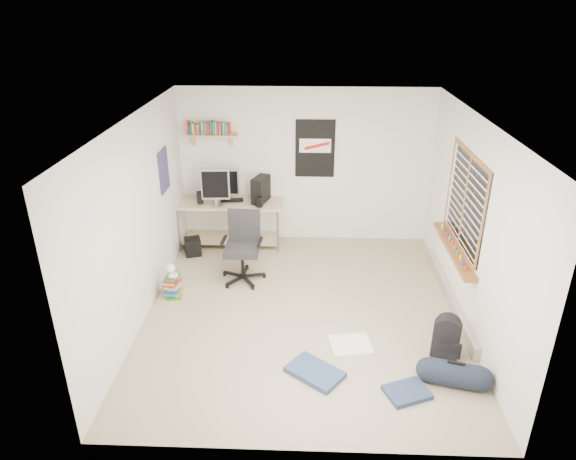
{
  "coord_description": "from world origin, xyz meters",
  "views": [
    {
      "loc": [
        0.03,
        -5.63,
        3.74
      ],
      "look_at": [
        -0.19,
        0.11,
        1.11
      ],
      "focal_mm": 32.0,
      "sensor_mm": 36.0,
      "label": 1
    }
  ],
  "objects_px": {
    "duffel_bag": "(454,374)",
    "desk": "(231,222)",
    "office_chair": "(242,249)",
    "backpack": "(446,340)",
    "book_stack": "(174,287)"
  },
  "relations": [
    {
      "from": "desk",
      "to": "duffel_bag",
      "type": "distance_m",
      "value": 4.35
    },
    {
      "from": "desk",
      "to": "office_chair",
      "type": "distance_m",
      "value": 1.27
    },
    {
      "from": "office_chair",
      "to": "duffel_bag",
      "type": "xyz_separation_m",
      "value": [
        2.47,
        -2.1,
        -0.35
      ]
    },
    {
      "from": "duffel_bag",
      "to": "desk",
      "type": "bearing_deg",
      "value": 144.28
    },
    {
      "from": "office_chair",
      "to": "duffel_bag",
      "type": "relative_size",
      "value": 1.91
    },
    {
      "from": "desk",
      "to": "office_chair",
      "type": "relative_size",
      "value": 1.68
    },
    {
      "from": "desk",
      "to": "office_chair",
      "type": "height_order",
      "value": "office_chair"
    },
    {
      "from": "book_stack",
      "to": "desk",
      "type": "bearing_deg",
      "value": 72.23
    },
    {
      "from": "office_chair",
      "to": "desk",
      "type": "bearing_deg",
      "value": 109.31
    },
    {
      "from": "desk",
      "to": "duffel_bag",
      "type": "height_order",
      "value": "desk"
    },
    {
      "from": "backpack",
      "to": "duffel_bag",
      "type": "relative_size",
      "value": 0.75
    },
    {
      "from": "office_chair",
      "to": "duffel_bag",
      "type": "height_order",
      "value": "office_chair"
    },
    {
      "from": "duffel_bag",
      "to": "backpack",
      "type": "bearing_deg",
      "value": 101.05
    },
    {
      "from": "desk",
      "to": "office_chair",
      "type": "xyz_separation_m",
      "value": [
        0.34,
        -1.22,
        0.12
      ]
    },
    {
      "from": "backpack",
      "to": "desk",
      "type": "bearing_deg",
      "value": 154.21
    }
  ]
}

